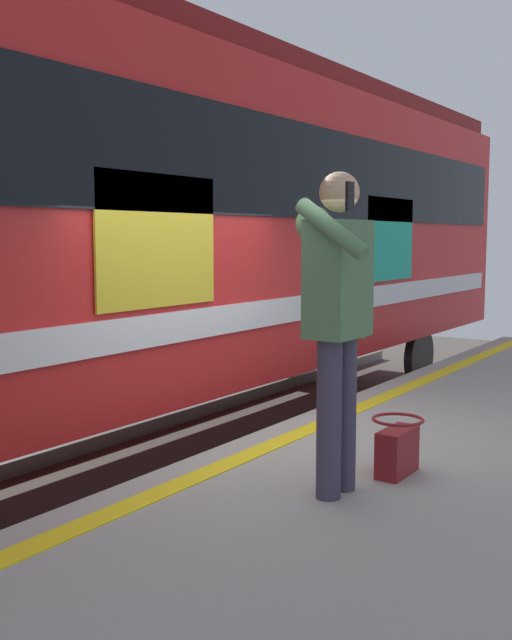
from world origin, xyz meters
TOP-DOWN VIEW (x-y plane):
  - ground_plane at (0.00, 0.00)m, footprint 24.29×24.29m
  - safety_line at (0.00, 0.30)m, footprint 12.70×0.16m
  - track_rail_near at (0.00, -1.38)m, footprint 16.85×0.08m
  - track_rail_far at (0.00, -2.81)m, footprint 16.85×0.08m
  - train_carriage at (-1.79, -2.09)m, footprint 11.90×2.89m
  - passenger at (0.83, 1.12)m, footprint 0.57×0.55m
  - handbag at (0.33, 1.28)m, footprint 0.35×0.32m

SIDE VIEW (x-z plane):
  - ground_plane at x=0.00m, z-range 0.00..0.00m
  - track_rail_near at x=0.00m, z-range 0.00..0.16m
  - track_rail_far at x=0.00m, z-range 0.00..0.16m
  - safety_line at x=0.00m, z-range 0.85..0.86m
  - handbag at x=0.33m, z-range 0.84..1.20m
  - passenger at x=0.83m, z-range 1.02..2.82m
  - train_carriage at x=-1.79m, z-range 0.54..4.50m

